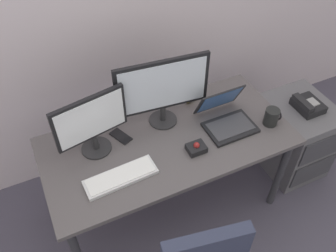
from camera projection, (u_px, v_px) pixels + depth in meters
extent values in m
plane|color=#464252|center=(168.00, 204.00, 2.72)|extent=(8.00, 8.00, 0.00)
cube|color=#504A4D|center=(168.00, 141.00, 2.22)|extent=(1.54, 0.74, 0.03)
cylinder|color=#2D2D33|center=(280.00, 174.00, 2.49)|extent=(0.05, 0.05, 0.69)
cylinder|color=#2D2D33|center=(55.00, 179.00, 2.46)|extent=(0.05, 0.05, 0.69)
cylinder|color=#2D2D33|center=(232.00, 118.00, 2.89)|extent=(0.05, 0.05, 0.69)
cube|color=#59585E|center=(294.00, 136.00, 2.79)|extent=(0.42, 0.52, 0.62)
cube|color=#38383D|center=(324.00, 148.00, 2.52)|extent=(0.38, 0.01, 0.21)
cube|color=#38383D|center=(313.00, 171.00, 2.71)|extent=(0.38, 0.01, 0.21)
cube|color=black|center=(308.00, 105.00, 2.53)|extent=(0.17, 0.20, 0.06)
cube|color=black|center=(303.00, 103.00, 2.48)|extent=(0.05, 0.18, 0.04)
cube|color=gray|center=(312.00, 102.00, 2.51)|extent=(0.07, 0.08, 0.01)
cylinder|color=#262628|center=(163.00, 120.00, 2.33)|extent=(0.18, 0.18, 0.01)
cylinder|color=#262628|center=(163.00, 113.00, 2.29)|extent=(0.04, 0.04, 0.11)
cube|color=black|center=(162.00, 85.00, 2.12)|extent=(0.58, 0.08, 0.35)
cube|color=silver|center=(163.00, 87.00, 2.12)|extent=(0.53, 0.06, 0.31)
cylinder|color=#262628|center=(97.00, 148.00, 2.16)|extent=(0.18, 0.18, 0.01)
cylinder|color=#262628|center=(95.00, 142.00, 2.12)|extent=(0.04, 0.04, 0.10)
cube|color=black|center=(90.00, 118.00, 1.98)|extent=(0.43, 0.11, 0.29)
cube|color=white|center=(91.00, 120.00, 1.97)|extent=(0.40, 0.08, 0.25)
cube|color=silver|center=(121.00, 177.00, 2.00)|extent=(0.42, 0.16, 0.02)
cube|color=white|center=(121.00, 175.00, 1.99)|extent=(0.39, 0.14, 0.01)
cube|color=black|center=(230.00, 128.00, 2.27)|extent=(0.31, 0.22, 0.02)
cube|color=#38383D|center=(230.00, 126.00, 2.26)|extent=(0.27, 0.17, 0.00)
cube|color=black|center=(219.00, 100.00, 2.29)|extent=(0.31, 0.10, 0.20)
cube|color=#335999|center=(220.00, 100.00, 2.29)|extent=(0.27, 0.09, 0.18)
cube|color=black|center=(196.00, 148.00, 2.14)|extent=(0.11, 0.09, 0.04)
sphere|color=maroon|center=(197.00, 145.00, 2.12)|extent=(0.04, 0.04, 0.04)
cylinder|color=black|center=(271.00, 117.00, 2.27)|extent=(0.09, 0.09, 0.12)
torus|color=black|center=(278.00, 114.00, 2.28)|extent=(0.01, 0.07, 0.07)
cube|color=black|center=(121.00, 136.00, 2.23)|extent=(0.12, 0.16, 0.01)
ellipsoid|color=yellow|center=(194.00, 95.00, 2.48)|extent=(0.19, 0.13, 0.04)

